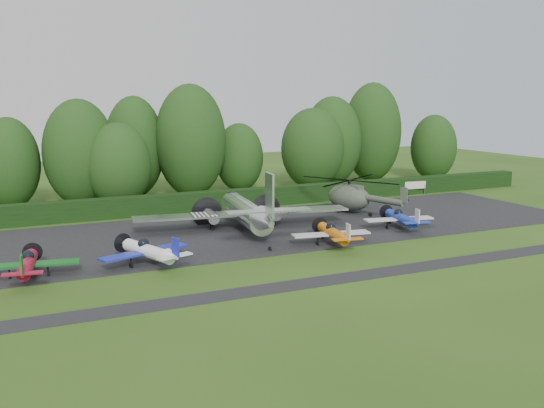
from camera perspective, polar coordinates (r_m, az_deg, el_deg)
name	(u,v)px	position (r m, az deg, el deg)	size (l,w,h in m)	color
ground	(269,261)	(44.55, -0.29, -5.37)	(160.00, 160.00, 0.00)	#284914
apron	(222,233)	(53.53, -4.76, -2.76)	(70.00, 18.00, 0.01)	black
taxiway_verge	(308,283)	(39.40, 3.38, -7.47)	(70.00, 2.00, 0.00)	black
hedgerow	(185,212)	(63.76, -8.18, -0.75)	(90.00, 1.60, 2.00)	black
transport_plane	(247,212)	(53.73, -2.36, -0.76)	(19.76, 15.15, 6.33)	silver
light_plane_red	(28,264)	(43.12, -22.00, -5.24)	(6.43, 6.76, 2.47)	maroon
light_plane_white	(148,251)	(43.96, -11.57, -4.33)	(6.81, 7.16, 2.62)	white
light_plane_orange	(333,233)	(49.03, 5.75, -2.74)	(6.46, 6.79, 2.48)	#D0690C
light_plane_blue	(401,218)	(55.99, 12.03, -1.31)	(6.43, 6.76, 2.47)	#1C33A8
helicopter	(349,195)	(62.77, 7.29, 0.85)	(10.87, 12.73, 3.50)	#353E2F
sign_board	(415,186)	(76.15, 13.33, 1.68)	(2.89, 0.11, 1.63)	#3F3326
tree_0	(372,132)	(86.84, 9.41, 6.68)	(8.13, 8.13, 13.83)	black
tree_2	(312,149)	(78.55, 3.83, 5.21)	(8.15, 8.15, 10.46)	black
tree_4	(80,153)	(69.46, -17.66, 4.63)	(7.83, 7.83, 11.69)	black
tree_5	(434,147)	(90.24, 14.97, 5.17)	(6.52, 6.52, 9.35)	black
tree_6	(191,141)	(72.83, -7.66, 5.92)	(8.39, 8.39, 13.39)	black
tree_7	(9,163)	(70.19, -23.49, 3.54)	(6.33, 6.33, 9.79)	black
tree_8	(332,141)	(82.19, 5.67, 5.91)	(7.89, 7.89, 11.92)	black
tree_9	(239,157)	(76.78, -3.10, 4.41)	(6.10, 6.10, 8.61)	black
tree_10	(135,147)	(74.05, -12.80, 5.28)	(6.97, 6.97, 12.00)	black
tree_11	(118,165)	(67.56, -14.26, 3.58)	(7.01, 7.01, 9.17)	black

